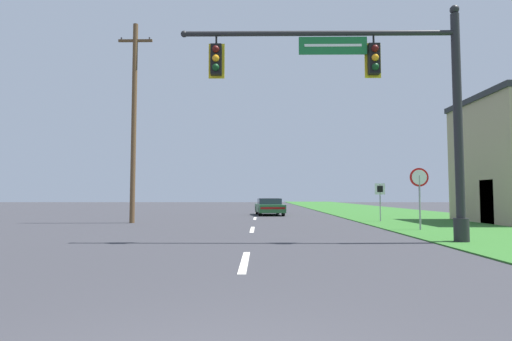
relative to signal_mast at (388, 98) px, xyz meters
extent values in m
cube|color=#2D6626|center=(6.24, 20.50, -4.40)|extent=(10.00, 110.00, 0.04)
cube|color=silver|center=(-4.26, -3.50, -4.42)|extent=(0.16, 2.80, 0.01)
cube|color=silver|center=(-4.26, 4.50, -4.42)|extent=(0.16, 2.80, 0.01)
cube|color=silver|center=(-4.26, 12.50, -4.42)|extent=(0.16, 2.80, 0.01)
cube|color=silver|center=(-4.26, 20.50, -4.42)|extent=(0.16, 2.80, 0.01)
cube|color=silver|center=(-4.26, 28.50, -4.42)|extent=(0.16, 2.80, 0.01)
cube|color=black|center=(7.29, 7.69, -3.32)|extent=(0.10, 1.20, 2.20)
cylinder|color=#232326|center=(2.14, 0.00, -4.03)|extent=(0.44, 0.44, 0.70)
cylinder|color=#232326|center=(2.14, 0.00, -0.86)|extent=(0.26, 0.26, 7.04)
sphere|color=#232326|center=(2.14, 0.00, 2.79)|extent=(0.28, 0.28, 0.28)
cylinder|color=#232326|center=(-2.09, 0.00, 2.05)|extent=(8.45, 0.16, 0.16)
sphere|color=#232326|center=(-6.31, 0.00, 2.05)|extent=(0.21, 0.21, 0.21)
cube|color=#196B33|center=(-1.67, 0.00, 1.66)|extent=(2.12, 0.06, 0.55)
cube|color=white|center=(-1.67, -0.03, 1.66)|extent=(1.78, 0.01, 0.08)
cylinder|color=black|center=(-5.30, 0.00, 1.88)|extent=(0.06, 0.06, 0.35)
cube|color=yellow|center=(-5.30, 0.14, 1.23)|extent=(0.50, 0.03, 1.11)
cube|color=black|center=(-5.30, 0.00, 1.23)|extent=(0.34, 0.24, 0.95)
sphere|color=#4C0F0C|center=(-5.30, -0.14, 1.51)|extent=(0.22, 0.22, 0.22)
sphere|color=orange|center=(-5.30, -0.14, 1.23)|extent=(0.22, 0.22, 0.22)
sphere|color=#0F3D19|center=(-5.30, -0.14, 0.94)|extent=(0.22, 0.22, 0.22)
cylinder|color=black|center=(-0.40, 0.00, 1.88)|extent=(0.06, 0.06, 0.35)
cube|color=yellow|center=(-0.40, 0.14, 1.23)|extent=(0.50, 0.03, 1.11)
cube|color=black|center=(-0.40, 0.00, 1.23)|extent=(0.34, 0.24, 0.95)
sphere|color=#4C0F0C|center=(-0.40, -0.14, 1.51)|extent=(0.22, 0.22, 0.22)
sphere|color=orange|center=(-0.40, -0.14, 1.23)|extent=(0.22, 0.22, 0.22)
sphere|color=#0F3D19|center=(-0.40, -0.14, 0.94)|extent=(0.22, 0.22, 0.22)
cylinder|color=black|center=(-2.60, 18.42, -4.10)|extent=(0.22, 0.64, 0.64)
cylinder|color=black|center=(-4.19, 18.28, -4.10)|extent=(0.22, 0.64, 0.64)
cylinder|color=black|center=(-2.35, 15.56, -4.10)|extent=(0.22, 0.64, 0.64)
cylinder|color=black|center=(-3.94, 15.42, -4.10)|extent=(0.22, 0.64, 0.64)
cube|color=#235B2D|center=(-3.27, 16.92, -3.92)|extent=(2.18, 4.41, 0.55)
cube|color=#283342|center=(-3.28, 17.03, -3.44)|extent=(1.75, 1.92, 0.42)
cube|color=#235B2D|center=(-3.28, 17.03, -3.26)|extent=(1.71, 1.88, 0.06)
cube|color=#B71414|center=(-3.09, 14.83, -3.86)|extent=(1.67, 0.20, 0.14)
cylinder|color=gray|center=(2.55, 4.13, -3.28)|extent=(0.07, 0.07, 2.20)
cylinder|color=red|center=(2.55, 4.13, -2.26)|extent=(0.76, 0.04, 0.76)
cylinder|color=white|center=(2.55, 4.11, -2.26)|extent=(0.61, 0.01, 0.61)
cylinder|color=gray|center=(2.52, 9.42, -3.38)|extent=(0.06, 0.06, 2.00)
cube|color=white|center=(2.52, 9.42, -2.65)|extent=(0.55, 0.04, 0.60)
cube|color=black|center=(2.52, 9.40, -2.65)|extent=(0.31, 0.01, 0.34)
cylinder|color=brown|center=(-10.57, 8.50, 0.85)|extent=(0.26, 0.26, 10.54)
cube|color=brown|center=(-10.57, 8.50, 5.22)|extent=(1.80, 0.12, 0.12)
cylinder|color=#333338|center=(-11.32, 8.50, 5.34)|extent=(0.08, 0.08, 0.12)
cylinder|color=#333338|center=(-9.82, 8.50, 5.34)|extent=(0.08, 0.08, 0.12)
camera|label=1|loc=(-3.92, -12.16, -2.99)|focal=28.00mm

